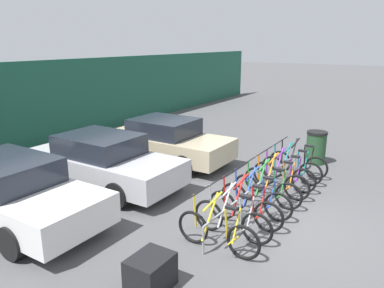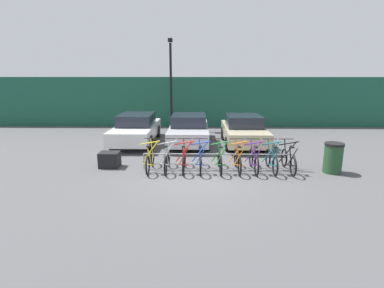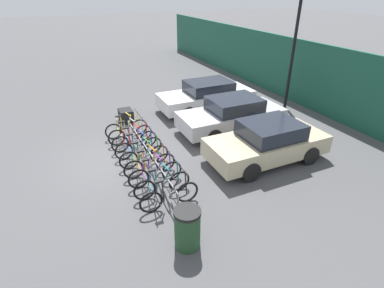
% 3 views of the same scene
% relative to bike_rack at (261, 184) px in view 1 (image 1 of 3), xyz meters
% --- Properties ---
extents(ground_plane, '(120.00, 120.00, 0.00)m').
position_rel_bike_rack_xyz_m(ground_plane, '(-0.73, -0.68, -0.50)').
color(ground_plane, '#4C4C4F').
extents(hoarding_wall, '(36.00, 0.16, 3.10)m').
position_rel_bike_rack_xyz_m(hoarding_wall, '(-0.73, 8.82, 1.05)').
color(hoarding_wall, '#19513D').
rests_on(hoarding_wall, ground).
extents(bike_rack, '(5.32, 0.04, 0.57)m').
position_rel_bike_rack_xyz_m(bike_rack, '(0.00, 0.00, 0.00)').
color(bike_rack, gray).
rests_on(bike_rack, ground).
extents(bicycle_yellow, '(0.68, 1.71, 1.05)m').
position_rel_bike_rack_xyz_m(bicycle_yellow, '(-2.39, -0.15, -0.12)').
color(bicycle_yellow, black).
rests_on(bicycle_yellow, ground).
extents(bicycle_silver, '(0.68, 1.71, 1.05)m').
position_rel_bike_rack_xyz_m(bicycle_silver, '(-1.79, -0.15, -0.12)').
color(bicycle_silver, black).
rests_on(bicycle_silver, ground).
extents(bicycle_red, '(0.68, 1.71, 1.05)m').
position_rel_bike_rack_xyz_m(bicycle_red, '(-1.21, -0.15, -0.12)').
color(bicycle_red, black).
rests_on(bicycle_red, ground).
extents(bicycle_blue, '(0.68, 1.71, 1.05)m').
position_rel_bike_rack_xyz_m(bicycle_blue, '(-0.64, -0.15, -0.12)').
color(bicycle_blue, black).
rests_on(bicycle_blue, ground).
extents(bicycle_green, '(0.68, 1.71, 1.05)m').
position_rel_bike_rack_xyz_m(bicycle_green, '(0.03, -0.15, -0.12)').
color(bicycle_green, black).
rests_on(bicycle_green, ground).
extents(bicycle_orange, '(0.68, 1.71, 1.05)m').
position_rel_bike_rack_xyz_m(bicycle_orange, '(0.64, -0.15, -0.12)').
color(bicycle_orange, black).
rests_on(bicycle_orange, ground).
extents(bicycle_purple, '(0.68, 1.71, 1.05)m').
position_rel_bike_rack_xyz_m(bicycle_purple, '(1.20, -0.15, -0.12)').
color(bicycle_purple, black).
rests_on(bicycle_purple, ground).
extents(bicycle_teal, '(0.68, 1.71, 1.05)m').
position_rel_bike_rack_xyz_m(bicycle_teal, '(1.80, -0.15, -0.12)').
color(bicycle_teal, black).
rests_on(bicycle_teal, ground).
extents(bicycle_black, '(0.68, 1.71, 1.05)m').
position_rel_bike_rack_xyz_m(bicycle_black, '(2.39, -0.15, -0.12)').
color(bicycle_black, black).
rests_on(bicycle_black, ground).
extents(car_white, '(1.91, 4.57, 1.40)m').
position_rel_bike_rack_xyz_m(car_white, '(-3.72, 4.13, 0.19)').
color(car_white, silver).
rests_on(car_white, ground).
extents(car_silver, '(1.91, 4.37, 1.40)m').
position_rel_bike_rack_xyz_m(car_silver, '(-1.17, 3.98, 0.19)').
color(car_silver, '#B7B7BC').
rests_on(car_silver, ground).
extents(car_beige, '(1.91, 4.14, 1.40)m').
position_rel_bike_rack_xyz_m(car_beige, '(1.42, 3.80, 0.19)').
color(car_beige, '#C1B28E').
rests_on(car_beige, ground).
extents(trash_bin, '(0.63, 0.63, 1.03)m').
position_rel_bike_rack_xyz_m(trash_bin, '(3.84, -0.27, 0.02)').
color(trash_bin, '#234728').
rests_on(trash_bin, ground).
extents(cargo_crate, '(0.70, 0.56, 0.55)m').
position_rel_bike_rack_xyz_m(cargo_crate, '(-3.91, 0.19, -0.23)').
color(cargo_crate, black).
rests_on(cargo_crate, ground).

